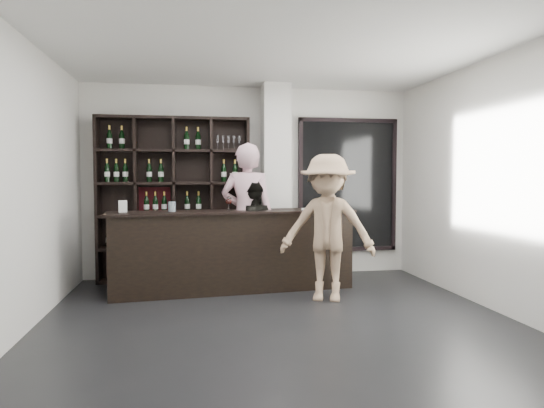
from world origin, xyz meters
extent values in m
cube|color=black|center=(0.00, 0.00, -0.01)|extent=(5.00, 5.50, 0.01)
cube|color=silver|center=(0.35, 2.47, 1.45)|extent=(0.40, 0.40, 2.90)
cube|color=black|center=(1.55, 2.69, 1.40)|extent=(1.60, 0.08, 2.10)
cube|color=black|center=(1.55, 2.69, 1.40)|extent=(1.48, 0.02, 1.98)
cube|color=black|center=(-0.35, 1.75, 0.52)|extent=(3.19, 0.60, 1.05)
cube|color=black|center=(-0.35, 1.75, 1.06)|extent=(3.27, 0.68, 0.03)
imported|color=#D9A8B3|center=(-0.15, 1.86, 0.99)|extent=(0.83, 0.67, 1.98)
imported|color=black|center=(-0.10, 1.85, 0.77)|extent=(0.90, 0.81, 1.54)
imported|color=tan|center=(0.75, 1.05, 0.90)|extent=(1.33, 1.07, 1.80)
cylinder|color=silver|center=(-1.15, 1.70, 1.14)|extent=(0.10, 0.10, 0.13)
cube|color=white|center=(0.65, 1.73, 1.09)|extent=(0.16, 0.16, 0.02)
cube|color=white|center=(-1.76, 1.65, 1.15)|extent=(0.11, 0.08, 0.15)
camera|label=1|loc=(-0.89, -4.70, 1.52)|focal=32.00mm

